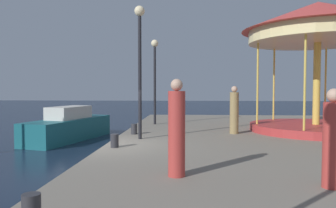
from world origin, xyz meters
name	(u,v)px	position (x,y,z in m)	size (l,w,h in m)	color
ground_plane	(106,169)	(0.00, 0.00, 0.00)	(120.00, 120.00, 0.00)	#162338
quay_dock	(314,160)	(6.42, 0.00, 0.40)	(12.84, 23.76, 0.80)	gray
motorboat_teal	(69,127)	(-3.33, 5.72, 0.66)	(2.92, 5.71, 1.68)	#19606B
carousel	(318,35)	(7.80, 3.56, 4.70)	(6.04, 6.04, 5.25)	#B23333
lamp_post_mid_promenade	(140,49)	(0.92, 1.19, 3.92)	(0.36, 0.36, 4.60)	black
lamp_post_far_end	(155,66)	(0.94, 5.94, 3.66)	(0.36, 0.36, 4.16)	black
bollard_center	(115,141)	(0.40, -0.50, 1.00)	(0.24, 0.24, 0.40)	#2D2D33
bollard_north	(134,129)	(0.51, 2.36, 1.00)	(0.24, 0.24, 0.40)	#2D2D33
person_by_the_water	(333,142)	(5.14, -4.18, 1.62)	(0.34, 0.34, 1.76)	#B23833
person_mid_promenade	(234,111)	(4.38, 2.76, 1.67)	(0.34, 0.34, 1.86)	#937A4C
person_near_carousel	(177,131)	(2.37, -3.59, 1.72)	(0.34, 0.34, 1.95)	#B23833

